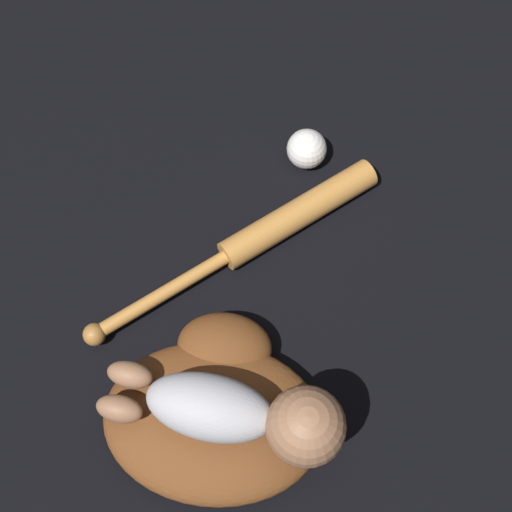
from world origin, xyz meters
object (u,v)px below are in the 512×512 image
baby_figure (247,415)px  baseball (307,149)px  baseball_glove (216,408)px  baseball_bat (271,230)px

baby_figure → baseball: bearing=80.8°
baseball_glove → baby_figure: (0.05, -0.03, 0.09)m
baby_figure → baseball: (0.09, 0.54, -0.09)m
baby_figure → baseball: 0.56m
baseball_glove → baseball: baseball_glove is taller
baseball_glove → baby_figure: baby_figure is taller
baseball → baseball_bat: bearing=-109.8°
baby_figure → baseball: baby_figure is taller
baby_figure → baseball_bat: size_ratio=0.74×
baseball_glove → baby_figure: bearing=-30.2°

